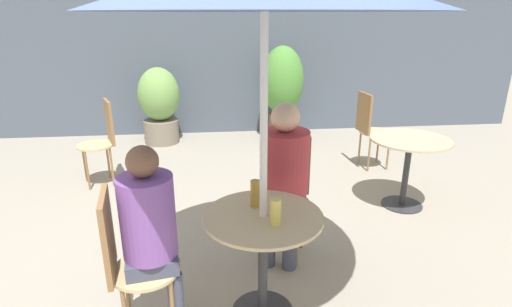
{
  "coord_description": "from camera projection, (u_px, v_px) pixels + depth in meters",
  "views": [
    {
      "loc": [
        -0.07,
        -2.2,
        1.84
      ],
      "look_at": [
        0.2,
        0.3,
        0.96
      ],
      "focal_mm": 28.0,
      "sensor_mm": 36.0,
      "label": 1
    }
  ],
  "objects": [
    {
      "name": "beer_glass_1",
      "position": [
        275.0,
        212.0,
        2.24
      ],
      "size": [
        0.06,
        0.06,
        0.16
      ],
      "color": "#DBC65B",
      "rests_on": "cafe_table_near"
    },
    {
      "name": "ground_plane",
      "position": [
        231.0,
        304.0,
        2.68
      ],
      "size": [
        20.0,
        20.0,
        0.0
      ],
      "primitive_type": "plane",
      "color": "gray"
    },
    {
      "name": "potted_plant_1",
      "position": [
        282.0,
        87.0,
        5.98
      ],
      "size": [
        0.63,
        0.63,
        1.41
      ],
      "color": "brown",
      "rests_on": "ground_plane"
    },
    {
      "name": "potted_plant_0",
      "position": [
        159.0,
        103.0,
        5.86
      ],
      "size": [
        0.6,
        0.6,
        1.12
      ],
      "color": "slate",
      "rests_on": "ground_plane"
    },
    {
      "name": "cafe_table_far",
      "position": [
        408.0,
        155.0,
        3.88
      ],
      "size": [
        0.76,
        0.76,
        0.71
      ],
      "color": "#2D2D33",
      "rests_on": "ground_plane"
    },
    {
      "name": "bistro_chair_2",
      "position": [
        369.0,
        124.0,
        4.88
      ],
      "size": [
        0.41,
        0.39,
        0.95
      ],
      "rotation": [
        0.0,
        0.0,
        1.68
      ],
      "color": "tan",
      "rests_on": "ground_plane"
    },
    {
      "name": "bistro_chair_3",
      "position": [
        103.0,
        135.0,
        4.44
      ],
      "size": [
        0.44,
        0.42,
        0.95
      ],
      "rotation": [
        0.0,
        0.0,
        5.1
      ],
      "color": "tan",
      "rests_on": "ground_plane"
    },
    {
      "name": "bistro_chair_0",
      "position": [
        287.0,
        185.0,
        3.14
      ],
      "size": [
        0.42,
        0.44,
        0.95
      ],
      "rotation": [
        0.0,
        0.0,
        -0.36
      ],
      "color": "tan",
      "rests_on": "ground_plane"
    },
    {
      "name": "seated_person_0",
      "position": [
        284.0,
        171.0,
        2.95
      ],
      "size": [
        0.41,
        0.43,
        1.26
      ],
      "rotation": [
        0.0,
        0.0,
        -0.36
      ],
      "color": "#42475B",
      "rests_on": "ground_plane"
    },
    {
      "name": "bistro_chair_1",
      "position": [
        126.0,
        256.0,
        2.22
      ],
      "size": [
        0.41,
        0.39,
        0.95
      ],
      "rotation": [
        0.0,
        0.0,
        -4.55
      ],
      "color": "tan",
      "rests_on": "ground_plane"
    },
    {
      "name": "beer_glass_0",
      "position": [
        255.0,
        194.0,
        2.45
      ],
      "size": [
        0.06,
        0.06,
        0.17
      ],
      "color": "#B28433",
      "rests_on": "cafe_table_near"
    },
    {
      "name": "seated_person_1",
      "position": [
        151.0,
        228.0,
        2.21
      ],
      "size": [
        0.33,
        0.3,
        1.2
      ],
      "rotation": [
        0.0,
        0.0,
        1.73
      ],
      "color": "#42475B",
      "rests_on": "ground_plane"
    },
    {
      "name": "cafe_table_near",
      "position": [
        263.0,
        241.0,
        2.43
      ],
      "size": [
        0.72,
        0.72,
        0.71
      ],
      "color": "#2D2D33",
      "rests_on": "ground_plane"
    },
    {
      "name": "storefront_wall",
      "position": [
        216.0,
        37.0,
        6.11
      ],
      "size": [
        10.0,
        0.06,
        3.0
      ],
      "color": "#4C5666",
      "rests_on": "ground_plane"
    }
  ]
}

